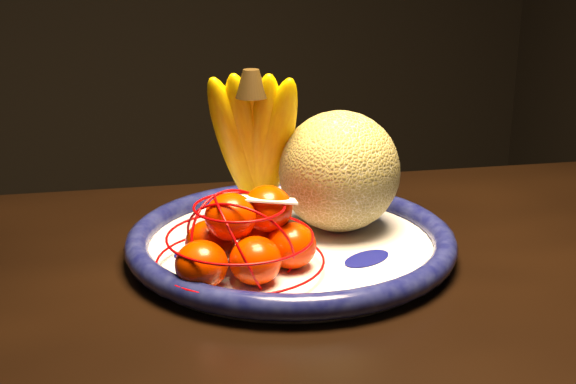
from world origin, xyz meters
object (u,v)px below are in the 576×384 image
object	(u,v)px
fruit_bowl	(291,242)
cantaloupe	(339,171)
mandarin_bag	(244,240)
banana_bunch	(256,139)

from	to	relation	value
fruit_bowl	cantaloupe	distance (m)	0.10
cantaloupe	mandarin_bag	bearing A→B (deg)	-148.96
fruit_bowl	banana_bunch	distance (m)	0.13
fruit_bowl	mandarin_bag	size ratio (longest dim) A/B	2.03
cantaloupe	fruit_bowl	bearing A→B (deg)	-159.40
fruit_bowl	mandarin_bag	distance (m)	0.09
banana_bunch	fruit_bowl	bearing A→B (deg)	-54.05
cantaloupe	mandarin_bag	size ratio (longest dim) A/B	0.77
banana_bunch	mandarin_bag	world-z (taller)	banana_bunch
fruit_bowl	mandarin_bag	xyz separation A→B (m)	(-0.07, -0.06, 0.03)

